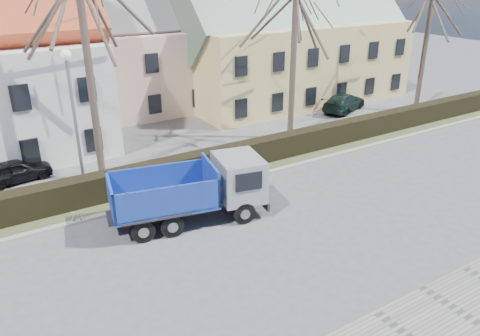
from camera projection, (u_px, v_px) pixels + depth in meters
ground at (219, 244)px, 18.26m from camera, size 120.00×120.00×0.00m
curb_far at (170, 198)px, 21.82m from camera, size 80.00×0.30×0.12m
grass_strip at (157, 185)px, 23.08m from camera, size 80.00×3.00×0.10m
hedge at (158, 176)px, 22.68m from camera, size 60.00×0.90×1.30m
building_pink at (131, 56)px, 34.23m from camera, size 10.80×8.80×8.00m
building_yellow at (287, 44)px, 37.60m from camera, size 18.80×10.80×8.50m
tree_1 at (87, 53)px, 21.43m from camera, size 9.20×9.20×12.65m
tree_2 at (294, 49)px, 27.57m from camera, size 8.00×8.00×11.00m
tree_3 at (426, 39)px, 33.49m from camera, size 7.60×7.60×10.45m
dump_truck at (184, 193)px, 19.41m from camera, size 7.08×3.78×2.69m
streetlight at (76, 126)px, 20.78m from camera, size 0.54×0.54×6.92m
cart_frame at (73, 217)px, 19.66m from camera, size 0.73×0.57×0.58m
parked_car_a at (16, 171)px, 23.40m from camera, size 3.59×1.84×1.17m
parked_car_b at (344, 102)px, 35.08m from camera, size 4.89×3.40×1.31m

